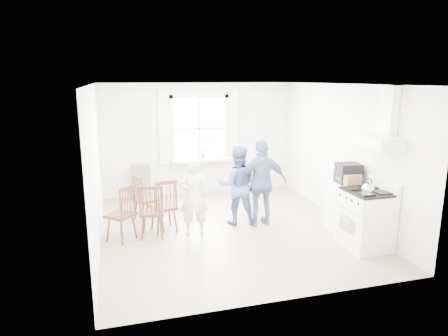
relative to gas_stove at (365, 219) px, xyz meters
The scene contains 17 objects.
room_shell 2.48m from the gas_stove, 144.75° to the left, with size 4.62×5.12×2.64m.
window_assembly 4.36m from the gas_stove, 116.71° to the left, with size 1.88×0.24×1.70m.
range_hood 1.43m from the gas_stove, ahead, with size 0.45×0.76×0.94m.
shelf_unit 4.95m from the gas_stove, 131.97° to the left, with size 0.40×0.30×0.80m, color slate.
gas_stove is the anchor object (origin of this frame).
kettle 0.60m from the gas_stove, 126.81° to the right, with size 0.18×0.18×0.26m.
low_cabinet 0.70m from the gas_stove, 84.32° to the left, with size 0.50×0.55×0.90m, color white.
stereo_stack 0.91m from the gas_stove, 83.43° to the left, with size 0.42×0.39×0.35m.
cardboard_box 0.74m from the gas_stove, 85.78° to the left, with size 0.30×0.21×0.19m, color #8F6645.
windsor_chair_a 3.37m from the gas_stove, 154.38° to the left, with size 0.49×0.49×0.99m.
windsor_chair_b 3.53m from the gas_stove, 159.29° to the left, with size 0.47×0.47×0.97m.
windsor_chair_c 3.95m from the gas_stove, 161.05° to the left, with size 0.57×0.57×0.98m.
person_left 2.87m from the gas_stove, 153.72° to the left, with size 0.50×0.50×1.37m, color silver.
person_mid 2.33m from the gas_stove, 136.10° to the left, with size 0.73×0.73×1.49m, color #4C5E8E.
person_right 1.91m from the gas_stove, 131.99° to the left, with size 0.96×0.96×1.63m, color navy.
potted_plant 4.18m from the gas_stove, 116.54° to the left, with size 0.16×0.16×0.29m, color #2F6B33.
windsor_chair_d 4.04m from the gas_stove, 147.69° to the left, with size 0.51×0.52×0.92m.
Camera 1 is at (-1.93, -6.62, 2.70)m, focal length 32.00 mm.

